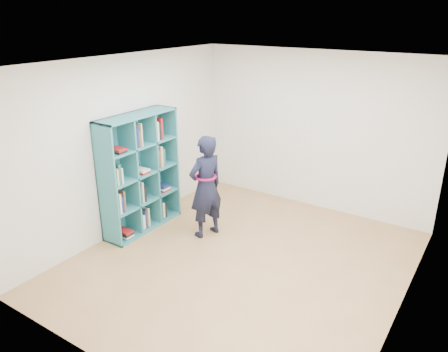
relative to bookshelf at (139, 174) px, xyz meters
The scene contains 9 objects.
floor 2.02m from the bookshelf, ahead, with size 4.50×4.50×0.00m, color #9B7446.
ceiling 2.52m from the bookshelf, ahead, with size 4.50×4.50×0.00m, color white.
wall_left 0.47m from the bookshelf, 168.42° to the right, with size 0.02×4.50×2.60m, color silver.
wall_right 3.85m from the bookshelf, ahead, with size 0.02×4.50×2.60m, color silver.
wall_back 2.90m from the bookshelf, 50.50° to the left, with size 4.00×0.02×2.60m, color silver.
wall_front 2.96m from the bookshelf, 51.39° to the right, with size 4.00×0.02×2.60m, color silver.
bookshelf is the anchor object (origin of this frame).
person 1.05m from the bookshelf, 19.28° to the left, with size 0.52×0.65×1.54m.
smartphone 1.00m from the bookshelf, 27.65° to the left, with size 0.04×0.10×0.12m.
Camera 1 is at (2.59, -4.34, 3.16)m, focal length 35.00 mm.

